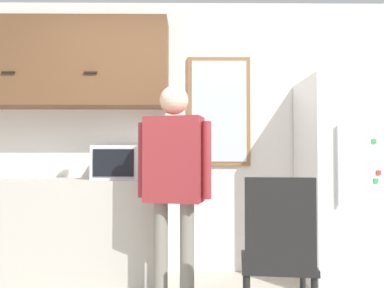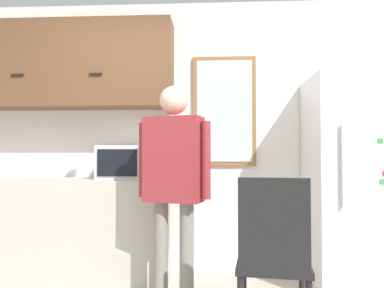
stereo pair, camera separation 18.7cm
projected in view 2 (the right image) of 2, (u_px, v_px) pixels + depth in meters
back_wall at (181, 136)px, 3.79m from camera, size 6.00×0.06×2.70m
counter at (58, 228)px, 3.52m from camera, size 2.13×0.55×0.94m
upper_cabinets at (64, 66)px, 3.66m from camera, size 2.13×0.37×0.84m
microwave at (127, 162)px, 3.50m from camera, size 0.51×0.39×0.31m
person at (174, 171)px, 2.90m from camera, size 0.57×0.32×1.70m
refrigerator at (350, 181)px, 3.30m from camera, size 0.70×0.73×1.85m
chair at (273, 252)px, 2.30m from camera, size 0.51×0.51×1.02m
window at (224, 111)px, 3.73m from camera, size 0.63×0.05×1.09m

